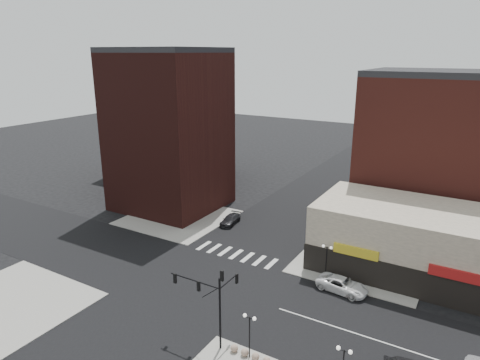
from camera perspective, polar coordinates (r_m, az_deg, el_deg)
The scene contains 16 objects.
ground at distance 50.05m, azimuth -5.42°, elevation -13.50°, with size 240.00×240.00×0.00m, color black.
road_ew at distance 50.05m, azimuth -5.42°, elevation -13.49°, with size 200.00×14.00×0.02m, color black.
road_ns at distance 50.05m, azimuth -5.42°, elevation -13.48°, with size 14.00×200.00×0.02m, color black.
sidewalk_nw at distance 68.40m, azimuth -8.17°, elevation -4.95°, with size 15.00×15.00×0.12m, color gray.
sidewalk_ne at distance 56.38m, azimuth 15.98°, elevation -10.38°, with size 15.00×15.00×0.12m, color gray.
sidewalk_sw at distance 51.64m, azimuth -29.32°, elevation -14.68°, with size 15.00×15.00×0.12m, color gray.
building_nw at distance 70.73m, azimuth -9.43°, elevation 6.22°, with size 16.00×15.00×25.00m, color #361411.
building_nw_low at distance 91.84m, azimuth -9.31°, elevation 4.49°, with size 20.00×18.00×12.00m, color #361411.
building_ne_midrise at distance 66.09m, azimuth 23.94°, elevation 2.93°, with size 18.00×15.00×22.00m, color maroon.
building_ne_row at distance 54.50m, azimuth 23.05°, elevation -8.32°, with size 24.20×12.20×8.00m.
traffic_signal at distance 38.42m, azimuth -3.64°, elevation -14.98°, with size 5.59×3.09×7.77m.
street_lamp_se_a at distance 37.57m, azimuth 1.28°, elevation -18.83°, with size 1.22×0.32×4.16m.
street_lamp_se_b at distance 35.17m, azimuth 13.64°, elevation -22.22°, with size 1.22×0.32×4.16m.
street_lamp_ne at distance 49.92m, azimuth 11.49°, elevation -9.58°, with size 1.22×0.32×4.16m.
white_suv at distance 49.21m, azimuth 13.47°, elevation -13.45°, with size 2.57×5.58×1.55m, color white.
dark_sedan_north at distance 65.12m, azimuth -1.31°, elevation -5.33°, with size 1.89×4.65×1.35m, color black.
Camera 1 is at (25.88, -34.69, 25.14)m, focal length 32.00 mm.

